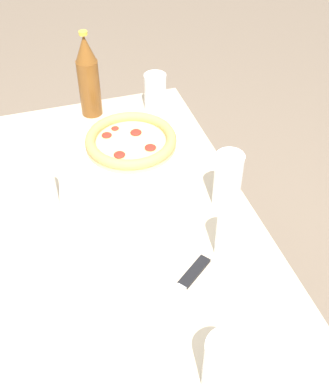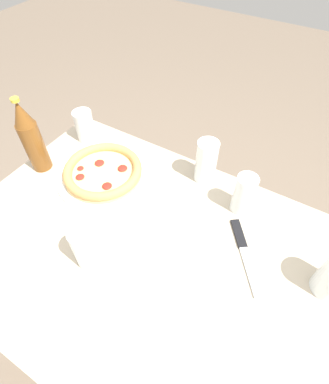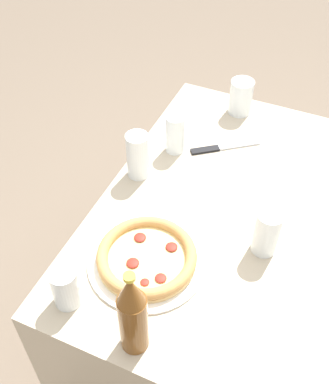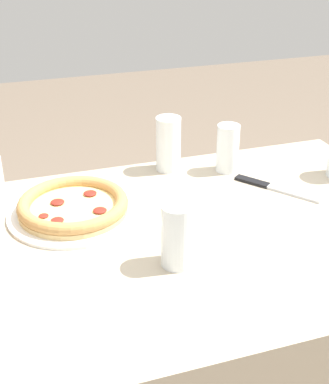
% 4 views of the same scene
% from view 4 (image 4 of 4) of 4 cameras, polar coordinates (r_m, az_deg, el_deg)
% --- Properties ---
extents(table, '(1.10, 0.77, 0.75)m').
position_cam_4_polar(table, '(1.46, 3.69, -16.57)').
color(table, '#B7A88E').
rests_on(table, ground_plane).
extents(pizza_pepperoni, '(0.31, 0.31, 0.04)m').
position_cam_4_polar(pizza_pepperoni, '(1.28, -9.70, -1.56)').
color(pizza_pepperoni, white).
rests_on(pizza_pepperoni, table).
extents(glass_orange_juice, '(0.06, 0.06, 0.13)m').
position_cam_4_polar(glass_orange_juice, '(1.48, 6.75, 4.50)').
color(glass_orange_juice, white).
rests_on(glass_orange_juice, table).
extents(glass_water, '(0.07, 0.07, 0.14)m').
position_cam_4_polar(glass_water, '(1.07, 1.42, -4.81)').
color(glass_water, white).
rests_on(glass_water, table).
extents(glass_cola, '(0.07, 0.07, 0.15)m').
position_cam_4_polar(glass_cola, '(1.47, 0.42, 5.00)').
color(glass_cola, white).
rests_on(glass_cola, table).
extents(knife, '(0.16, 0.20, 0.01)m').
position_cam_4_polar(knife, '(1.42, 11.47, 0.49)').
color(knife, black).
rests_on(knife, table).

